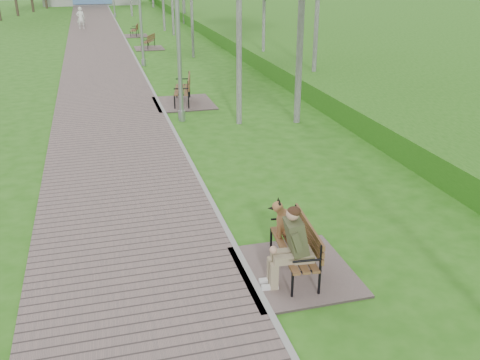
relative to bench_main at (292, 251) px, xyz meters
The scene contains 11 objects.
ground 5.61m from the bench_main, 96.71° to the left, with size 120.00×120.00×0.00m, color #2B6D15.
walkway 27.16m from the bench_main, 95.08° to the left, with size 3.50×67.00×0.04m, color #74625E.
kerb 27.06m from the bench_main, 91.38° to the left, with size 0.10×67.00×0.05m, color #999993.
embankment 27.96m from the bench_main, 66.05° to the left, with size 14.00×70.00×1.60m, color #4D962C.
bench_main is the anchor object (origin of this frame).
bench_second 11.28m from the bench_main, 89.26° to the left, with size 2.00×2.23×1.23m.
bench_third 23.89m from the bench_main, 89.19° to the left, with size 1.57×1.75×0.97m.
bench_far 29.28m from the bench_main, 89.91° to the left, with size 1.57×1.74×0.96m.
lamp_post_near 9.47m from the bench_main, 91.46° to the left, with size 0.22×0.22×5.81m.
lamp_post_second 18.88m from the bench_main, 91.34° to the left, with size 0.21×0.21×5.42m.
pedestrian_near 33.98m from the bench_main, 95.53° to the left, with size 0.57×0.37×1.55m, color white.
Camera 1 is at (-2.09, -12.47, 4.75)m, focal length 40.00 mm.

